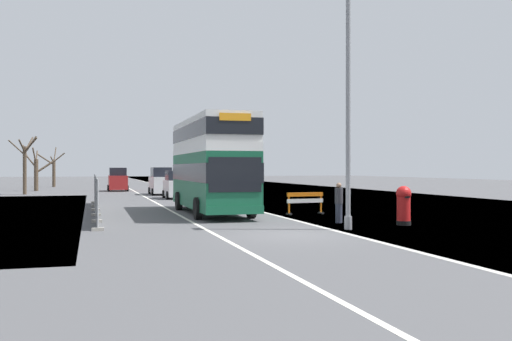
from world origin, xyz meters
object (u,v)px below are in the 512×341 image
at_px(double_decker_bus, 211,164).
at_px(red_pillar_postbox, 404,204).
at_px(car_receding_mid, 161,182).
at_px(lamppost_foreground, 348,113).
at_px(pedestrian_at_kerb, 339,203).
at_px(car_oncoming_near, 177,185).
at_px(roadworks_barrier, 305,200).
at_px(car_receding_far, 118,180).

bearing_deg(double_decker_bus, red_pillar_postbox, -51.70).
relative_size(double_decker_bus, car_receding_mid, 2.26).
bearing_deg(double_decker_bus, lamppost_foreground, -68.72).
bearing_deg(lamppost_foreground, pedestrian_at_kerb, 73.33).
relative_size(car_oncoming_near, pedestrian_at_kerb, 2.25).
height_order(car_oncoming_near, pedestrian_at_kerb, car_oncoming_near).
distance_m(double_decker_bus, car_oncoming_near, 14.58).
bearing_deg(pedestrian_at_kerb, red_pillar_postbox, -36.16).
height_order(roadworks_barrier, car_receding_far, car_receding_far).
bearing_deg(pedestrian_at_kerb, lamppost_foreground, -106.67).
distance_m(lamppost_foreground, pedestrian_at_kerb, 4.33).
bearing_deg(red_pillar_postbox, lamppost_foreground, -163.65).
bearing_deg(car_receding_far, roadworks_barrier, -76.44).
distance_m(car_receding_far, pedestrian_at_kerb, 37.21).
bearing_deg(red_pillar_postbox, pedestrian_at_kerb, 143.84).
distance_m(double_decker_bus, pedestrian_at_kerb, 7.81).
bearing_deg(pedestrian_at_kerb, car_receding_far, 101.54).
height_order(double_decker_bus, car_oncoming_near, double_decker_bus).
distance_m(roadworks_barrier, car_receding_far, 32.82).
distance_m(roadworks_barrier, car_oncoming_near, 16.83).
height_order(red_pillar_postbox, car_receding_mid, car_receding_mid).
bearing_deg(red_pillar_postbox, car_receding_mid, 102.17).
relative_size(double_decker_bus, pedestrian_at_kerb, 6.10).
height_order(lamppost_foreground, car_oncoming_near, lamppost_foreground).
bearing_deg(car_oncoming_near, car_receding_mid, 93.36).
bearing_deg(car_receding_mid, pedestrian_at_kerb, -81.44).
height_order(lamppost_foreground, car_receding_mid, lamppost_foreground).
distance_m(red_pillar_postbox, car_receding_mid, 29.94).
xyz_separation_m(car_receding_mid, car_receding_far, (-3.28, 8.76, -0.01)).
distance_m(lamppost_foreground, car_receding_far, 39.58).
height_order(roadworks_barrier, pedestrian_at_kerb, pedestrian_at_kerb).
xyz_separation_m(roadworks_barrier, car_receding_far, (-7.69, 31.90, 0.39)).
bearing_deg(double_decker_bus, pedestrian_at_kerb, -57.04).
xyz_separation_m(lamppost_foreground, car_oncoming_near, (-3.05, 23.30, -3.39)).
bearing_deg(lamppost_foreground, roadworks_barrier, 82.08).
relative_size(lamppost_foreground, roadworks_barrier, 4.73).
relative_size(car_oncoming_near, car_receding_mid, 0.84).
height_order(roadworks_barrier, car_receding_mid, car_receding_mid).
distance_m(car_receding_mid, pedestrian_at_kerb, 28.01).
height_order(double_decker_bus, roadworks_barrier, double_decker_bus).
bearing_deg(red_pillar_postbox, car_oncoming_near, 104.75).
relative_size(double_decker_bus, roadworks_barrier, 5.29).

